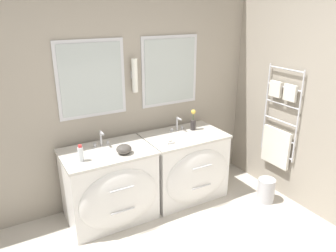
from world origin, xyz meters
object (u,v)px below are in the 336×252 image
vanity_right (186,166)px  toiletry_bottle (81,154)px  amenity_bowl (124,149)px  vanity_left (110,186)px  waste_bin (266,190)px  flower_vase (193,121)px

vanity_right → toiletry_bottle: toiletry_bottle is taller
amenity_bowl → vanity_left: bearing=142.6°
waste_bin → vanity_right: bearing=143.3°
vanity_right → amenity_bowl: bearing=-172.9°
vanity_left → flower_vase: (1.10, 0.12, 0.48)m
amenity_bowl → toiletry_bottle: bearing=174.9°
vanity_left → vanity_right: bearing=0.0°
vanity_right → amenity_bowl: size_ratio=5.95×
toiletry_bottle → amenity_bowl: size_ratio=1.08×
vanity_left → flower_vase: 1.20m
flower_vase → waste_bin: size_ratio=0.89×
vanity_left → waste_bin: size_ratio=3.24×
vanity_right → flower_vase: flower_vase is taller
vanity_left → amenity_bowl: 0.46m
vanity_left → toiletry_bottle: toiletry_bottle is taller
toiletry_bottle → flower_vase: bearing=7.5°
vanity_left → waste_bin: (1.68, -0.56, -0.25)m
toiletry_bottle → amenity_bowl: 0.42m
amenity_bowl → flower_vase: bearing=12.8°
toiletry_bottle → flower_vase: size_ratio=0.66×
vanity_left → waste_bin: vanity_left is taller
flower_vase → waste_bin: bearing=-49.4°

